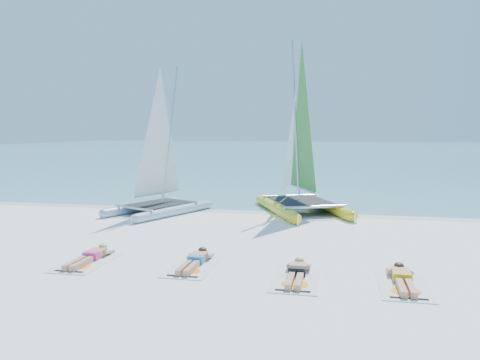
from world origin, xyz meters
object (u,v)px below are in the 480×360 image
(sunbather_b, at_px, (195,260))
(towel_c, at_px, (296,280))
(sunbather_a, at_px, (90,256))
(sunbather_c, at_px, (297,272))
(towel_d, at_px, (404,286))
(catamaran_blue, at_px, (159,168))
(towel_a, at_px, (86,263))
(catamaran_yellow, at_px, (298,155))
(towel_b, at_px, (193,267))
(sunbather_d, at_px, (403,278))

(sunbather_b, relative_size, towel_c, 0.93)
(sunbather_a, relative_size, sunbather_c, 1.00)
(sunbather_c, relative_size, towel_d, 0.93)
(catamaran_blue, relative_size, sunbather_c, 3.37)
(towel_a, bearing_deg, sunbather_c, -0.65)
(catamaran_yellow, height_order, towel_c, catamaran_yellow)
(sunbather_b, bearing_deg, towel_a, -171.66)
(towel_b, distance_m, sunbather_d, 4.61)
(catamaran_blue, bearing_deg, sunbather_d, -16.45)
(towel_b, xyz_separation_m, towel_d, (4.61, -0.40, 0.00))
(catamaran_blue, bearing_deg, sunbather_c, -25.62)
(sunbather_a, bearing_deg, towel_b, -0.08)
(towel_d, bearing_deg, sunbather_c, 175.83)
(sunbather_b, bearing_deg, sunbather_c, -10.22)
(sunbather_c, bearing_deg, sunbather_d, 0.87)
(sunbather_c, bearing_deg, catamaran_yellow, 94.97)
(towel_a, bearing_deg, towel_b, 4.15)
(sunbather_a, xyz_separation_m, towel_b, (2.60, -0.00, -0.11))
(sunbather_d, bearing_deg, sunbather_c, -179.13)
(towel_a, relative_size, sunbather_d, 1.07)
(sunbather_a, distance_m, towel_c, 5.05)
(sunbather_a, height_order, towel_b, sunbather_a)
(towel_d, relative_size, sunbather_d, 1.07)
(catamaran_yellow, xyz_separation_m, sunbather_c, (0.75, -8.64, -2.08))
(catamaran_blue, xyz_separation_m, sunbather_d, (8.03, -6.84, -1.62))
(sunbather_a, height_order, sunbather_b, same)
(sunbather_b, xyz_separation_m, towel_c, (2.43, -0.63, -0.11))
(catamaran_blue, xyz_separation_m, catamaran_yellow, (5.10, 1.76, 0.46))
(catamaran_yellow, distance_m, sunbather_a, 9.64)
(towel_a, bearing_deg, towel_c, -2.84)
(sunbather_a, height_order, sunbather_c, same)
(catamaran_blue, xyz_separation_m, sunbather_b, (3.42, -6.44, -1.62))
(catamaran_yellow, bearing_deg, towel_d, -95.98)
(sunbather_a, xyz_separation_m, towel_d, (7.20, -0.41, -0.11))
(towel_a, bearing_deg, catamaran_yellow, 63.52)
(catamaran_blue, height_order, towel_b, catamaran_blue)
(sunbather_a, xyz_separation_m, sunbather_c, (5.02, -0.25, 0.00))
(sunbather_b, bearing_deg, catamaran_yellow, 78.45)
(sunbather_a, bearing_deg, towel_a, -90.00)
(catamaran_blue, distance_m, sunbather_b, 7.47)
(towel_a, xyz_separation_m, towel_c, (5.02, -0.25, 0.00))
(towel_d, bearing_deg, towel_b, 174.98)
(towel_c, bearing_deg, sunbather_a, 174.98)
(towel_b, xyz_separation_m, sunbather_b, (-0.00, 0.19, 0.11))
(towel_b, height_order, towel_c, same)
(catamaran_blue, height_order, towel_c, catamaran_blue)
(catamaran_yellow, relative_size, towel_b, 3.78)
(towel_b, bearing_deg, towel_d, -5.02)
(towel_b, xyz_separation_m, sunbather_c, (2.43, -0.25, 0.11))
(towel_a, relative_size, towel_b, 1.00)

